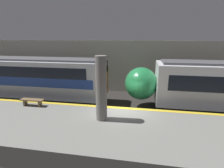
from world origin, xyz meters
TOP-DOWN VIEW (x-y plane):
  - ground_plane at (0.00, 0.00)m, footprint 120.00×120.00m
  - platform at (0.00, -2.46)m, footprint 40.00×4.92m
  - station_rear_barrier at (0.00, 6.74)m, footprint 50.00×0.15m
  - support_pillar_near at (-0.97, -1.83)m, footprint 0.59×0.59m
  - train_boxy at (-9.63, 2.67)m, footprint 15.84×2.86m
  - platform_bench at (-5.80, -0.77)m, footprint 1.50×0.40m

SIDE VIEW (x-z plane):
  - ground_plane at x=0.00m, z-range 0.00..0.00m
  - platform at x=0.00m, z-range 0.00..1.08m
  - platform_bench at x=-5.80m, z-range 1.19..1.64m
  - train_boxy at x=-9.63m, z-range 0.06..3.78m
  - station_rear_barrier at x=0.00m, z-range 0.00..5.06m
  - support_pillar_near at x=-0.97m, z-range 1.07..4.51m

